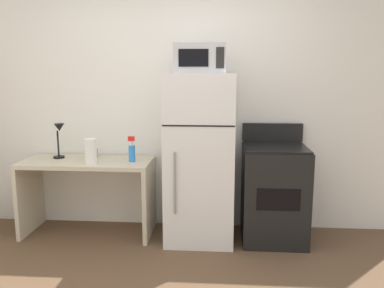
{
  "coord_description": "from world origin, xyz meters",
  "views": [
    {
      "loc": [
        0.42,
        -2.37,
        1.6
      ],
      "look_at": [
        0.17,
        1.1,
        0.97
      ],
      "focal_mm": 37.11,
      "sensor_mm": 36.0,
      "label": 1
    }
  ],
  "objects": [
    {
      "name": "paper_towel_roll",
      "position": [
        -0.8,
        1.2,
        0.87
      ],
      "size": [
        0.11,
        0.11,
        0.24
      ],
      "primitive_type": "cylinder",
      "color": "white",
      "rests_on": "desk"
    },
    {
      "name": "desk_lamp",
      "position": [
        -1.19,
        1.42,
        0.99
      ],
      "size": [
        0.14,
        0.12,
        0.35
      ],
      "color": "black",
      "rests_on": "desk"
    },
    {
      "name": "refrigerator",
      "position": [
        0.23,
        1.31,
        0.8
      ],
      "size": [
        0.64,
        0.66,
        1.59
      ],
      "color": "white",
      "rests_on": "ground"
    },
    {
      "name": "desk",
      "position": [
        -0.89,
        1.35,
        0.53
      ],
      "size": [
        1.27,
        0.56,
        0.75
      ],
      "color": "beige",
      "rests_on": "ground"
    },
    {
      "name": "microwave",
      "position": [
        0.23,
        1.29,
        1.72
      ],
      "size": [
        0.46,
        0.35,
        0.26
      ],
      "color": "#B7B7BC",
      "rests_on": "refrigerator"
    },
    {
      "name": "oven_range",
      "position": [
        0.94,
        1.33,
        0.47
      ],
      "size": [
        0.6,
        0.61,
        1.1
      ],
      "color": "black",
      "rests_on": "ground"
    },
    {
      "name": "coffee_mug",
      "position": [
        -0.86,
        1.47,
        0.8
      ],
      "size": [
        0.08,
        0.08,
        0.09
      ],
      "primitive_type": "cylinder",
      "color": "#338C66",
      "rests_on": "desk"
    },
    {
      "name": "spray_bottle",
      "position": [
        -0.43,
        1.32,
        0.85
      ],
      "size": [
        0.06,
        0.06,
        0.25
      ],
      "color": "#2D8CEA",
      "rests_on": "desk"
    },
    {
      "name": "wall_back_white",
      "position": [
        0.0,
        1.7,
        1.3
      ],
      "size": [
        5.0,
        0.1,
        2.6
      ],
      "primitive_type": "cube",
      "color": "white",
      "rests_on": "ground"
    }
  ]
}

